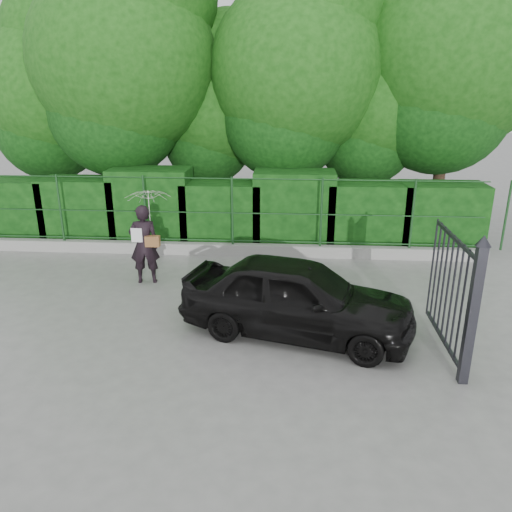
{
  "coord_description": "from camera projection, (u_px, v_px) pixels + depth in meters",
  "views": [
    {
      "loc": [
        1.91,
        -8.01,
        4.36
      ],
      "look_at": [
        1.25,
        1.3,
        1.1
      ],
      "focal_mm": 35.0,
      "sensor_mm": 36.0,
      "label": 1
    }
  ],
  "objects": [
    {
      "name": "woman",
      "position": [
        147.0,
        223.0,
        11.09
      ],
      "size": [
        1.0,
        1.01,
        2.15
      ],
      "color": "black",
      "rests_on": "ground"
    },
    {
      "name": "gate",
      "position": [
        462.0,
        299.0,
        7.73
      ],
      "size": [
        0.22,
        2.33,
        2.36
      ],
      "color": "#25252B",
      "rests_on": "ground"
    },
    {
      "name": "hedge",
      "position": [
        223.0,
        211.0,
        13.98
      ],
      "size": [
        14.2,
        1.2,
        2.11
      ],
      "color": "black",
      "rests_on": "ground"
    },
    {
      "name": "kerb",
      "position": [
        218.0,
        249.0,
        13.3
      ],
      "size": [
        14.0,
        0.25,
        0.3
      ],
      "primitive_type": "cube",
      "color": "#9E9E99",
      "rests_on": "ground"
    },
    {
      "name": "ground",
      "position": [
        183.0,
        334.0,
        9.11
      ],
      "size": [
        80.0,
        80.0,
        0.0
      ],
      "primitive_type": "plane",
      "color": "gray"
    },
    {
      "name": "fence",
      "position": [
        225.0,
        211.0,
        12.94
      ],
      "size": [
        14.13,
        0.06,
        1.8
      ],
      "color": "#19421D",
      "rests_on": "kerb"
    },
    {
      "name": "car",
      "position": [
        297.0,
        297.0,
        8.95
      ],
      "size": [
        4.47,
        2.72,
        1.42
      ],
      "primitive_type": "imported",
      "rotation": [
        0.0,
        0.0,
        1.3
      ],
      "color": "black",
      "rests_on": "ground"
    },
    {
      "name": "trees",
      "position": [
        268.0,
        73.0,
        14.8
      ],
      "size": [
        17.1,
        6.15,
        8.08
      ],
      "color": "black",
      "rests_on": "ground"
    }
  ]
}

